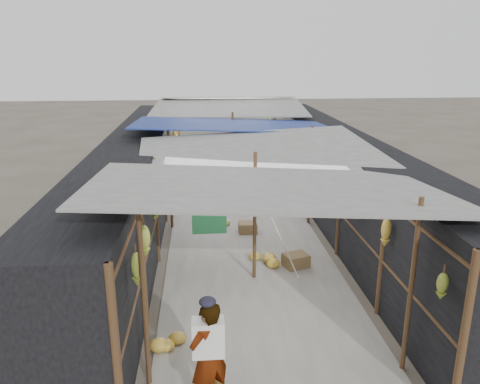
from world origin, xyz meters
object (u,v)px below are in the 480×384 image
object	(u,v)px
black_basin	(280,204)
vendor_elderly	(209,356)
crate_near	(248,228)
vendor_seated	(293,188)
shopper_blue	(242,180)

from	to	relation	value
black_basin	vendor_elderly	xyz separation A→B (m)	(-2.25, -7.92, 0.66)
crate_near	vendor_seated	bearing A→B (deg)	55.19
shopper_blue	vendor_seated	bearing A→B (deg)	22.54
crate_near	shopper_blue	bearing A→B (deg)	89.40
vendor_elderly	vendor_seated	xyz separation A→B (m)	(2.68, 8.21, -0.27)
vendor_elderly	black_basin	bearing A→B (deg)	-140.56
black_basin	shopper_blue	world-z (taller)	shopper_blue
crate_near	black_basin	distance (m)	2.29
vendor_elderly	shopper_blue	bearing A→B (deg)	-132.92
black_basin	shopper_blue	distance (m)	1.39
black_basin	vendor_seated	distance (m)	0.64
crate_near	vendor_seated	distance (m)	2.78
vendor_elderly	shopper_blue	size ratio (longest dim) A/B	0.84
vendor_elderly	crate_near	bearing A→B (deg)	-135.17
black_basin	vendor_elderly	world-z (taller)	vendor_elderly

